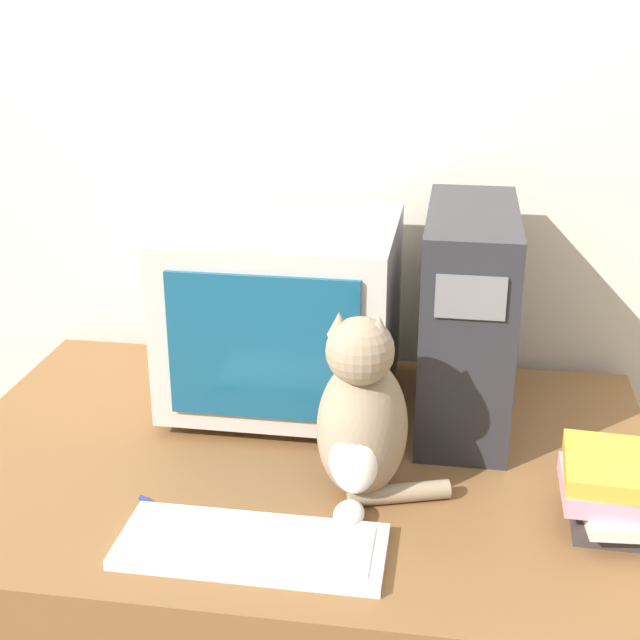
% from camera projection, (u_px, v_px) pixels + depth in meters
% --- Properties ---
extents(wall_back, '(7.00, 0.05, 2.50)m').
position_uv_depth(wall_back, '(338.00, 154.00, 2.03)').
color(wall_back, beige).
rests_on(wall_back, ground_plane).
extents(desk, '(1.37, 0.94, 0.77)m').
position_uv_depth(desk, '(300.00, 615.00, 1.86)').
color(desk, brown).
rests_on(desk, ground_plane).
extents(crt_monitor, '(0.46, 0.43, 0.39)m').
position_uv_depth(crt_monitor, '(285.00, 311.00, 1.86)').
color(crt_monitor, '#BCB7AD').
rests_on(crt_monitor, desk).
extents(computer_tower, '(0.18, 0.44, 0.44)m').
position_uv_depth(computer_tower, '(467.00, 317.00, 1.79)').
color(computer_tower, '#28282D').
rests_on(computer_tower, desk).
extents(keyboard, '(0.43, 0.17, 0.02)m').
position_uv_depth(keyboard, '(251.00, 546.00, 1.42)').
color(keyboard, silver).
rests_on(keyboard, desk).
extents(cat, '(0.25, 0.24, 0.35)m').
position_uv_depth(cat, '(362.00, 420.00, 1.53)').
color(cat, gray).
rests_on(cat, desk).
extents(book_stack, '(0.16, 0.21, 0.12)m').
position_uv_depth(book_stack, '(611.00, 490.00, 1.48)').
color(book_stack, '#383333').
rests_on(book_stack, desk).
extents(pen, '(0.14, 0.09, 0.01)m').
position_uv_depth(pen, '(169.00, 514.00, 1.52)').
color(pen, navy).
rests_on(pen, desk).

